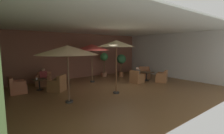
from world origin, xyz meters
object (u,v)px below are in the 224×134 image
Objects in this scene: patio_umbrella_near_wall at (68,50)px; patron_blue_shirt at (43,74)px; potted_tree_mid_left at (121,61)px; patron_by_window at (137,73)px; armchair_front_right_south at (137,78)px; iced_drink_cup at (37,79)px; armchair_front_left_north at (44,80)px; armchair_front_right_east at (144,74)px; cafe_table_front_right at (147,74)px; patio_umbrella_tall_red at (116,44)px; potted_tree_left_corner at (104,61)px; armchair_front_left_east at (17,87)px; armchair_front_left_south at (58,85)px; patio_umbrella_center_beige at (92,47)px; armchair_front_right_north at (162,78)px; cafe_table_front_left at (39,82)px.

patron_blue_shirt is (-0.02, 3.91, -1.52)m from patio_umbrella_near_wall.
patron_by_window is (-0.55, -2.27, -0.64)m from potted_tree_mid_left.
armchair_front_right_south reaches higher than iced_drink_cup.
armchair_front_right_east reaches higher than armchair_front_left_north.
patio_umbrella_tall_red is at bearing -162.78° from cafe_table_front_right.
potted_tree_left_corner reaches higher than cafe_table_front_right.
potted_tree_left_corner is at bearing 11.34° from armchair_front_left_east.
potted_tree_left_corner is 3.08× the size of patron_by_window.
patio_umbrella_tall_red is (4.11, -3.10, 2.21)m from armchair_front_left_east.
armchair_front_left_south is (0.24, -1.80, 0.01)m from armchair_front_left_north.
patron_by_window reaches higher than armchair_front_left_east.
potted_tree_left_corner is (6.40, 1.28, 0.95)m from armchair_front_left_east.
armchair_front_left_east is 4.96m from patio_umbrella_center_beige.
armchair_front_left_east is 7.08m from armchair_front_right_south.
patron_blue_shirt is (-5.80, 0.69, -0.58)m from potted_tree_mid_left.
patio_umbrella_near_wall is (0.00, -3.94, 1.95)m from armchair_front_left_north.
patio_umbrella_tall_red is (-2.68, -1.09, 2.24)m from armchair_front_right_south.
armchair_front_right_north is at bearing -37.20° from patio_umbrella_center_beige.
patron_by_window is (5.24, 0.94, -1.58)m from patio_umbrella_near_wall.
cafe_table_front_left is at bearing 163.94° from cafe_table_front_right.
armchair_front_right_south is 0.33× the size of patio_umbrella_center_beige.
cafe_table_front_left is at bearing 133.97° from patio_umbrella_tall_red.
armchair_front_right_south is (5.19, -3.00, -0.01)m from armchair_front_left_north.
patio_umbrella_center_beige is at bearing 0.95° from iced_drink_cup.
potted_tree_left_corner is at bearing 33.98° from patio_umbrella_center_beige.
patron_by_window reaches higher than cafe_table_front_left.
iced_drink_cup is (-3.15, 3.05, -1.87)m from patio_umbrella_tall_red.
potted_tree_left_corner is at bearing 62.37° from patio_umbrella_tall_red.
potted_tree_mid_left is at bearing -45.76° from potted_tree_left_corner.
cafe_table_front_left is at bearing -166.62° from potted_tree_left_corner.
patron_blue_shirt reaches higher than iced_drink_cup.
cafe_table_front_left is 0.80× the size of armchair_front_left_east.
patio_umbrella_near_wall is at bearing -165.30° from armchair_front_right_east.
armchair_front_left_east is at bearing 177.33° from iced_drink_cup.
patio_umbrella_near_wall is at bearing -77.62° from iced_drink_cup.
patio_umbrella_near_wall is at bearing -134.65° from patio_umbrella_center_beige.
armchair_front_left_north is 1.88m from armchair_front_left_east.
armchair_front_left_south is at bearing -40.82° from iced_drink_cup.
patron_blue_shirt is at bearing 173.18° from potted_tree_mid_left.
potted_tree_left_corner is 4.86m from patron_blue_shirt.
iced_drink_cup is (-6.42, -0.32, -0.65)m from potted_tree_mid_left.
patio_umbrella_near_wall reaches higher than potted_tree_left_corner.
armchair_front_right_east is at bearing 26.42° from armchair_front_right_south.
cafe_table_front_right is at bearing -30.04° from patio_umbrella_center_beige.
patron_blue_shirt reaches higher than armchair_front_right_south.
armchair_front_left_east is 0.34× the size of patio_umbrella_center_beige.
patron_blue_shirt is (-5.21, 2.97, 0.44)m from armchair_front_right_south.
armchair_front_left_east is 7.98× the size of iced_drink_cup.
patron_blue_shirt is at bearing 63.10° from cafe_table_front_left.
patron_by_window is at bearing -18.39° from iced_drink_cup.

